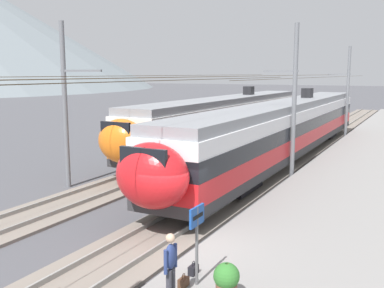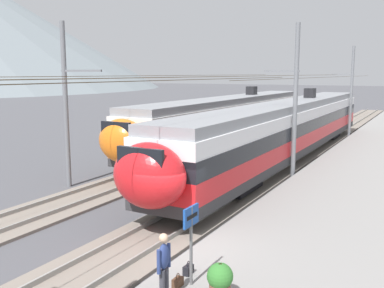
# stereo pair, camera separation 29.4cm
# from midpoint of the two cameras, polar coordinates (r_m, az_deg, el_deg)

# --- Properties ---
(ground_plane) EXTENTS (400.00, 400.00, 0.00)m
(ground_plane) POSITION_cam_midpoint_polar(r_m,az_deg,el_deg) (14.83, -1.42, -13.27)
(ground_plane) COLOR #4C4C51
(platform_slab) EXTENTS (120.00, 8.49, 0.31)m
(platform_slab) POSITION_cam_midpoint_polar(r_m,az_deg,el_deg) (13.27, 17.89, -15.81)
(platform_slab) COLOR gray
(platform_slab) RESTS_ON ground
(track_near) EXTENTS (120.00, 3.00, 0.28)m
(track_near) POSITION_cam_midpoint_polar(r_m,az_deg,el_deg) (15.43, -5.66, -12.13)
(track_near) COLOR slate
(track_near) RESTS_ON ground
(track_far) EXTENTS (120.00, 3.00, 0.28)m
(track_far) POSITION_cam_midpoint_polar(r_m,az_deg,el_deg) (18.90, -19.90, -8.61)
(track_far) COLOR slate
(track_far) RESTS_ON ground
(train_near_platform) EXTENTS (33.06, 2.95, 4.27)m
(train_near_platform) POSITION_cam_midpoint_polar(r_m,az_deg,el_deg) (29.05, 11.78, 2.19)
(train_near_platform) COLOR #2D2D30
(train_near_platform) RESTS_ON track_near
(train_far_track) EXTENTS (27.93, 2.93, 4.27)m
(train_far_track) POSITION_cam_midpoint_polar(r_m,az_deg,el_deg) (33.85, 4.28, 3.31)
(train_far_track) COLOR #2D2D30
(train_far_track) RESTS_ON track_far
(catenary_mast_mid) EXTENTS (45.56, 1.93, 8.26)m
(catenary_mast_mid) POSITION_cam_midpoint_polar(r_m,az_deg,el_deg) (24.34, 12.50, 5.65)
(catenary_mast_mid) COLOR slate
(catenary_mast_mid) RESTS_ON ground
(catenary_mast_east) EXTENTS (45.56, 1.93, 8.00)m
(catenary_mast_east) POSITION_cam_midpoint_polar(r_m,az_deg,el_deg) (41.73, 19.14, 6.55)
(catenary_mast_east) COLOR slate
(catenary_mast_east) RESTS_ON ground
(catenary_mast_far_side) EXTENTS (45.56, 2.47, 8.12)m
(catenary_mast_far_side) POSITION_cam_midpoint_polar(r_m,az_deg,el_deg) (22.38, -16.18, 5.10)
(catenary_mast_far_side) COLOR slate
(catenary_mast_far_side) RESTS_ON ground
(platform_sign) EXTENTS (0.70, 0.08, 2.07)m
(platform_sign) POSITION_cam_midpoint_polar(r_m,az_deg,el_deg) (11.24, -0.13, -10.74)
(platform_sign) COLOR #59595B
(platform_sign) RESTS_ON platform_slab
(passenger_walking) EXTENTS (0.53, 0.22, 1.69)m
(passenger_walking) POSITION_cam_midpoint_polar(r_m,az_deg,el_deg) (10.67, -3.60, -15.24)
(passenger_walking) COLOR #383842
(passenger_walking) RESTS_ON platform_slab
(handbag_beside_passenger) EXTENTS (0.32, 0.18, 0.36)m
(handbag_beside_passenger) POSITION_cam_midpoint_polar(r_m,az_deg,el_deg) (11.69, -1.86, -17.42)
(handbag_beside_passenger) COLOR #472D1E
(handbag_beside_passenger) RESTS_ON platform_slab
(handbag_near_sign) EXTENTS (0.32, 0.18, 0.38)m
(handbag_near_sign) POSITION_cam_midpoint_polar(r_m,az_deg,el_deg) (12.30, -0.53, -15.95)
(handbag_near_sign) COLOR black
(handbag_near_sign) RESTS_ON platform_slab
(potted_plant_platform_edge) EXTENTS (0.64, 0.64, 0.90)m
(potted_plant_platform_edge) POSITION_cam_midpoint_polar(r_m,az_deg,el_deg) (11.00, 3.68, -17.05)
(potted_plant_platform_edge) COLOR brown
(potted_plant_platform_edge) RESTS_ON platform_slab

